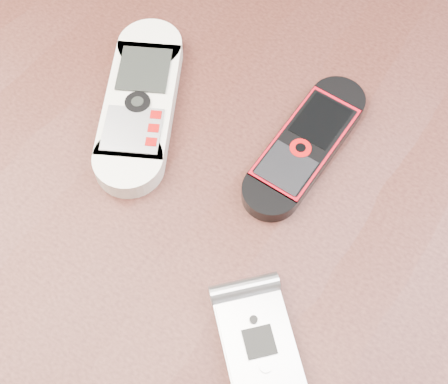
{
  "coord_description": "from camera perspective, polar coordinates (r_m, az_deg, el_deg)",
  "views": [
    {
      "loc": [
        0.14,
        -0.2,
        1.21
      ],
      "look_at": [
        0.01,
        0.0,
        0.76
      ],
      "focal_mm": 50.0,
      "sensor_mm": 36.0,
      "label": 1
    }
  ],
  "objects": [
    {
      "name": "nokia_white",
      "position": [
        0.56,
        -7.68,
        8.12
      ],
      "size": [
        0.14,
        0.19,
        0.02
      ],
      "primitive_type": "cube",
      "rotation": [
        0.0,
        0.0,
        0.49
      ],
      "color": "white",
      "rests_on": "table"
    },
    {
      "name": "motorola_razr",
      "position": [
        0.46,
        3.3,
        -14.06
      ],
      "size": [
        0.11,
        0.11,
        0.02
      ],
      "primitive_type": "cube",
      "rotation": [
        0.0,
        0.0,
        0.81
      ],
      "color": "#BBBBC1",
      "rests_on": "table"
    },
    {
      "name": "nokia_black_red",
      "position": [
        0.54,
        7.45,
        4.28
      ],
      "size": [
        0.05,
        0.16,
        0.02
      ],
      "primitive_type": "cube",
      "rotation": [
        0.0,
        0.0,
        -0.02
      ],
      "color": "black",
      "rests_on": "table"
    },
    {
      "name": "ground",
      "position": [
        1.23,
        -0.2,
        -16.71
      ],
      "size": [
        4.0,
        4.0,
        0.0
      ],
      "primitive_type": "plane",
      "color": "#472B19",
      "rests_on": "ground"
    },
    {
      "name": "table",
      "position": [
        0.61,
        -0.39,
        -4.84
      ],
      "size": [
        1.2,
        0.8,
        0.75
      ],
      "color": "black",
      "rests_on": "ground"
    }
  ]
}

